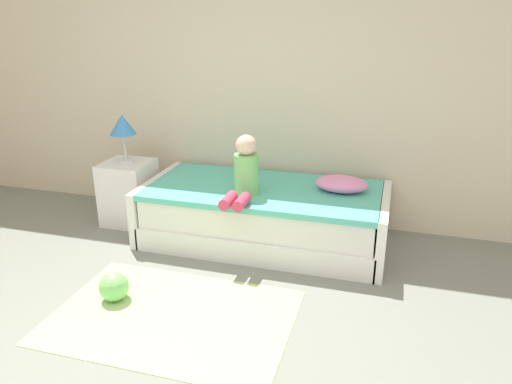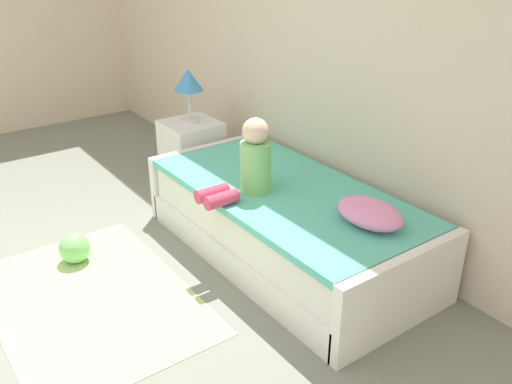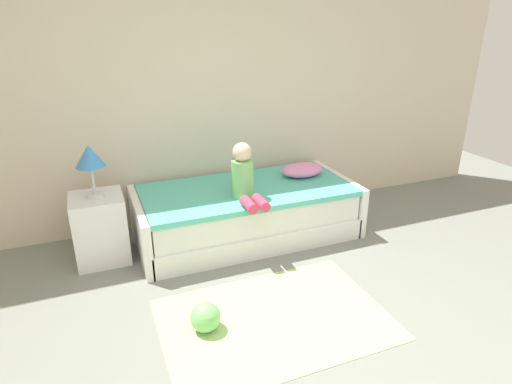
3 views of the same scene
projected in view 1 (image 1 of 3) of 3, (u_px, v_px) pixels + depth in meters
wall_rear at (251, 66)px, 4.50m from camera, size 7.20×0.10×2.90m
bed at (264, 215)px, 4.30m from camera, size 2.11×1.00×0.50m
nightstand at (129, 193)px, 4.68m from camera, size 0.44×0.44×0.60m
table_lamp at (123, 127)px, 4.46m from camera, size 0.24×0.24×0.45m
child_figure at (245, 172)px, 3.97m from camera, size 0.20×0.51×0.50m
pillow at (341, 184)px, 4.12m from camera, size 0.44×0.30×0.13m
toy_ball at (114, 287)px, 3.45m from camera, size 0.21×0.21×0.21m
area_rug at (173, 316)px, 3.29m from camera, size 1.60×1.10×0.01m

